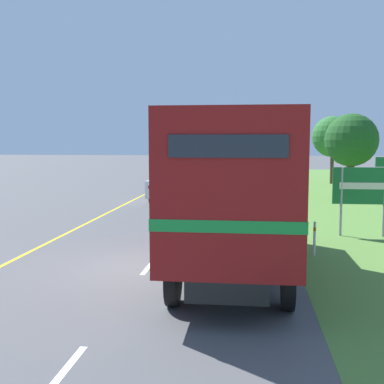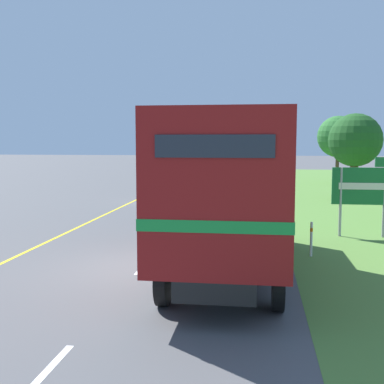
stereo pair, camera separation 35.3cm
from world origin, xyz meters
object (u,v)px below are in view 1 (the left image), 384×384
at_px(lead_car_white, 170,183).
at_px(highway_sign, 364,187).
at_px(roadside_tree_far, 333,137).
at_px(roadside_tree_mid, 351,141).
at_px(lead_car_silver_ahead, 205,165).
at_px(horse_trailer_truck, 234,188).
at_px(lead_car_white_ahead, 241,170).
at_px(delineator_post, 315,238).

xyz_separation_m(lead_car_white, highway_sign, (7.93, -8.59, 0.65)).
distance_m(lead_car_white, roadside_tree_far, 16.00).
bearing_deg(roadside_tree_mid, lead_car_silver_ahead, 118.52).
distance_m(horse_trailer_truck, roadside_tree_mid, 17.14).
bearing_deg(lead_car_white, roadside_tree_mid, 13.82).
height_order(lead_car_white_ahead, roadside_tree_mid, roadside_tree_mid).
distance_m(lead_car_white, lead_car_silver_ahead, 20.23).
bearing_deg(lead_car_white_ahead, roadside_tree_mid, -54.79).
bearing_deg(highway_sign, delineator_post, -123.03).
bearing_deg(lead_car_white, lead_car_white_ahead, 72.08).
bearing_deg(highway_sign, horse_trailer_truck, -128.91).
bearing_deg(horse_trailer_truck, highway_sign, 51.09).
height_order(horse_trailer_truck, roadside_tree_mid, roadside_tree_mid).
distance_m(horse_trailer_truck, roadside_tree_far, 26.52).
distance_m(lead_car_white, roadside_tree_mid, 10.21).
xyz_separation_m(horse_trailer_truck, highway_sign, (4.11, 5.09, -0.41)).
xyz_separation_m(lead_car_silver_ahead, roadside_tree_mid, (9.70, -17.85, 2.19)).
distance_m(highway_sign, roadside_tree_mid, 11.22).
relative_size(lead_car_white, roadside_tree_far, 0.79).
xyz_separation_m(lead_car_white, lead_car_silver_ahead, (-0.02, 20.23, 0.02)).
bearing_deg(lead_car_white_ahead, highway_sign, -77.48).
bearing_deg(roadside_tree_far, horse_trailer_truck, -104.13).
height_order(lead_car_white_ahead, delineator_post, lead_car_white_ahead).
relative_size(horse_trailer_truck, lead_car_white_ahead, 1.79).
relative_size(lead_car_silver_ahead, delineator_post, 4.23).
relative_size(roadside_tree_mid, roadside_tree_far, 0.93).
bearing_deg(lead_car_silver_ahead, highway_sign, -74.59).
bearing_deg(roadside_tree_mid, delineator_post, -104.89).
xyz_separation_m(lead_car_white_ahead, lead_car_silver_ahead, (-3.59, 9.19, -0.03)).
height_order(lead_car_white_ahead, highway_sign, highway_sign).
distance_m(lead_car_white_ahead, lead_car_silver_ahead, 9.87).
relative_size(lead_car_white, delineator_post, 4.19).
height_order(lead_car_silver_ahead, roadside_tree_far, roadside_tree_far).
distance_m(lead_car_silver_ahead, roadside_tree_mid, 20.43).
height_order(lead_car_white_ahead, roadside_tree_far, roadside_tree_far).
bearing_deg(roadside_tree_mid, lead_car_white, -166.18).
xyz_separation_m(lead_car_white, delineator_post, (5.96, -11.63, -0.47)).
bearing_deg(lead_car_silver_ahead, delineator_post, -79.38).
bearing_deg(lead_car_silver_ahead, roadside_tree_mid, -61.48).
height_order(highway_sign, roadside_tree_mid, roadside_tree_mid).
relative_size(horse_trailer_truck, roadside_tree_mid, 1.72).
relative_size(lead_car_white_ahead, roadside_tree_far, 0.89).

